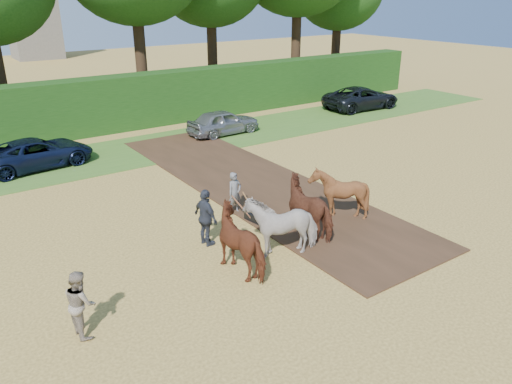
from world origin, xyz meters
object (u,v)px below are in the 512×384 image
spectator_near (81,303)px  spectator_far (206,218)px  plough_team (295,214)px  parked_cars (161,132)px

spectator_near → spectator_far: bearing=-66.5°
plough_team → parked_cars: bearing=85.2°
parked_cars → plough_team: bearing=-94.8°
parked_cars → spectator_far: bearing=-107.8°
spectator_near → parked_cars: (7.93, 12.90, -0.11)m
spectator_far → plough_team: bearing=-124.4°
parked_cars → spectator_near: bearing=-121.6°
spectator_far → parked_cars: 11.28m
spectator_near → plough_team: 6.97m
spectator_near → parked_cars: size_ratio=0.05×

